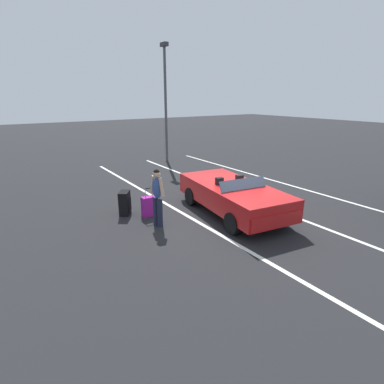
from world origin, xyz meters
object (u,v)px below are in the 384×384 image
Objects in this scene: suitcase_large_black at (125,203)px; suitcase_medium_bright at (148,206)px; parking_lamp_post at (165,97)px; convertible_car at (236,197)px; traveler_person at (157,195)px.

suitcase_medium_bright is at bearing -9.79° from suitcase_large_black.
convertible_car is at bearing -15.34° from parking_lamp_post.
suitcase_large_black is 0.45× the size of traveler_person.
parking_lamp_post is at bearing -30.68° from suitcase_medium_bright.
suitcase_large_black is 0.77m from suitcase_medium_bright.
suitcase_medium_bright is 1.03m from traveler_person.
convertible_car reaches higher than suitcase_medium_bright.
convertible_car is 5.86× the size of suitcase_large_black.
suitcase_medium_bright is (0.54, 0.54, -0.06)m from suitcase_large_black.
convertible_car reaches higher than suitcase_large_black.
suitcase_medium_bright reaches higher than suitcase_large_black.
parking_lamp_post is (-7.78, 4.67, 2.57)m from traveler_person.
convertible_car is 2.47m from traveler_person.
traveler_person is at bearing 175.71° from suitcase_medium_bright.
suitcase_medium_bright is at bearing -33.27° from parking_lamp_post.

